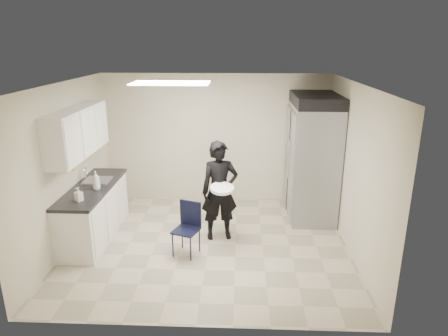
{
  "coord_description": "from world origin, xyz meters",
  "views": [
    {
      "loc": [
        0.5,
        -5.86,
        3.2
      ],
      "look_at": [
        0.24,
        0.2,
        1.26
      ],
      "focal_mm": 32.0,
      "sensor_mm": 36.0,
      "label": 1
    }
  ],
  "objects_px": {
    "lower_counter": "(94,213)",
    "man_tuxedo": "(220,191)",
    "commercial_fridge": "(312,162)",
    "folding_chair": "(186,231)"
  },
  "relations": [
    {
      "from": "man_tuxedo",
      "to": "folding_chair",
      "type": "bearing_deg",
      "value": -141.18
    },
    {
      "from": "lower_counter",
      "to": "folding_chair",
      "type": "xyz_separation_m",
      "value": [
        1.62,
        -0.53,
        -0.02
      ]
    },
    {
      "from": "lower_counter",
      "to": "commercial_fridge",
      "type": "xyz_separation_m",
      "value": [
        3.78,
        1.07,
        0.62
      ]
    },
    {
      "from": "commercial_fridge",
      "to": "man_tuxedo",
      "type": "xyz_separation_m",
      "value": [
        -1.66,
        -1.01,
        -0.21
      ]
    },
    {
      "from": "man_tuxedo",
      "to": "commercial_fridge",
      "type": "bearing_deg",
      "value": 19.39
    },
    {
      "from": "lower_counter",
      "to": "folding_chair",
      "type": "height_order",
      "value": "lower_counter"
    },
    {
      "from": "commercial_fridge",
      "to": "lower_counter",
      "type": "bearing_deg",
      "value": -164.12
    },
    {
      "from": "commercial_fridge",
      "to": "folding_chair",
      "type": "relative_size",
      "value": 2.58
    },
    {
      "from": "lower_counter",
      "to": "folding_chair",
      "type": "bearing_deg",
      "value": -18.21
    },
    {
      "from": "lower_counter",
      "to": "man_tuxedo",
      "type": "relative_size",
      "value": 1.14
    }
  ]
}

